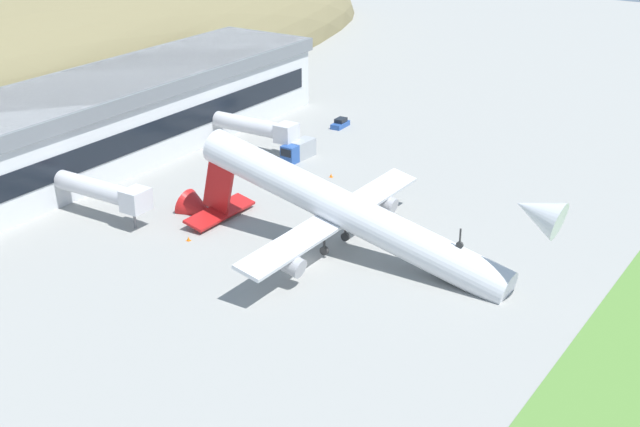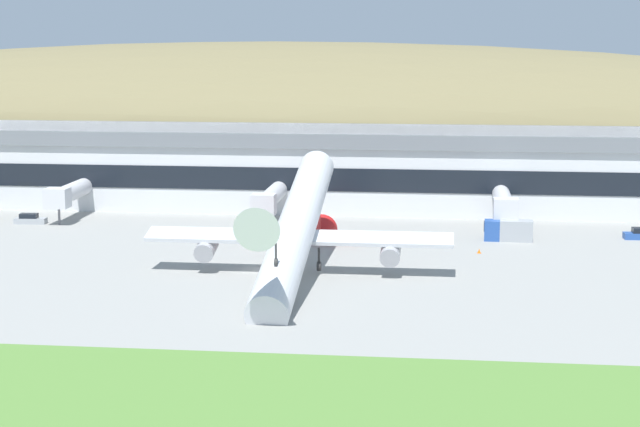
{
  "view_description": "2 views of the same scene",
  "coord_description": "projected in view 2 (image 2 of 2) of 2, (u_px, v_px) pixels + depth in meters",
  "views": [
    {
      "loc": [
        -79.0,
        -53.35,
        46.79
      ],
      "look_at": [
        4.57,
        0.95,
        4.56
      ],
      "focal_mm": 50.0,
      "sensor_mm": 36.0,
      "label": 1
    },
    {
      "loc": [
        21.59,
        -121.45,
        27.96
      ],
      "look_at": [
        7.46,
        -1.25,
        7.18
      ],
      "focal_mm": 60.0,
      "sensor_mm": 36.0,
      "label": 2
    }
  ],
  "objects": [
    {
      "name": "ground_plane",
      "position": [
        259.0,
        270.0,
        126.09
      ],
      "size": [
        413.35,
        413.35,
        0.0
      ],
      "primitive_type": "plane",
      "color": "gray"
    },
    {
      "name": "grass_strip_foreground",
      "position": [
        161.0,
        394.0,
        83.13
      ],
      "size": [
        372.01,
        22.75,
        0.08
      ],
      "primitive_type": "cube",
      "color": "#568438",
      "rests_on": "ground_plane"
    },
    {
      "name": "hill_backdrop",
      "position": [
        275.0,
        170.0,
        216.23
      ],
      "size": [
        328.35,
        72.29,
        51.63
      ],
      "primitive_type": "ellipsoid",
      "color": "olive",
      "rests_on": "ground_plane"
    },
    {
      "name": "terminal_building",
      "position": [
        293.0,
        162.0,
        171.13
      ],
      "size": [
        120.58,
        19.66,
        12.58
      ],
      "color": "silver",
      "rests_on": "ground_plane"
    },
    {
      "name": "jetway_0",
      "position": [
        68.0,
        194.0,
        158.98
      ],
      "size": [
        3.38,
        13.25,
        5.43
      ],
      "color": "silver",
      "rests_on": "ground_plane"
    },
    {
      "name": "jetway_1",
      "position": [
        270.0,
        198.0,
        154.39
      ],
      "size": [
        3.38,
        15.31,
        5.43
      ],
      "color": "silver",
      "rests_on": "ground_plane"
    },
    {
      "name": "jetway_2",
      "position": [
        504.0,
        203.0,
        150.5
      ],
      "size": [
        3.38,
        15.39,
        5.43
      ],
      "color": "silver",
      "rests_on": "ground_plane"
    },
    {
      "name": "cargo_airplane",
      "position": [
        297.0,
        231.0,
        122.66
      ],
      "size": [
        35.84,
        52.25,
        15.93
      ],
      "color": "silver"
    },
    {
      "name": "service_car_0",
      "position": [
        639.0,
        234.0,
        144.89
      ],
      "size": [
        4.15,
        2.01,
        1.56
      ],
      "color": "#264C99",
      "rests_on": "ground_plane"
    },
    {
      "name": "service_car_1",
      "position": [
        30.0,
        219.0,
        156.49
      ],
      "size": [
        4.7,
        1.97,
        1.5
      ],
      "color": "#999EA3",
      "rests_on": "ground_plane"
    },
    {
      "name": "box_truck",
      "position": [
        509.0,
        231.0,
        143.64
      ],
      "size": [
        6.59,
        2.61,
        2.81
      ],
      "color": "#264C99",
      "rests_on": "ground_plane"
    },
    {
      "name": "traffic_cone_0",
      "position": [
        259.0,
        241.0,
        141.93
      ],
      "size": [
        0.52,
        0.52,
        0.58
      ],
      "color": "orange",
      "rests_on": "ground_plane"
    },
    {
      "name": "traffic_cone_1",
      "position": [
        479.0,
        251.0,
        135.78
      ],
      "size": [
        0.52,
        0.52,
        0.58
      ],
      "color": "orange",
      "rests_on": "ground_plane"
    }
  ]
}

